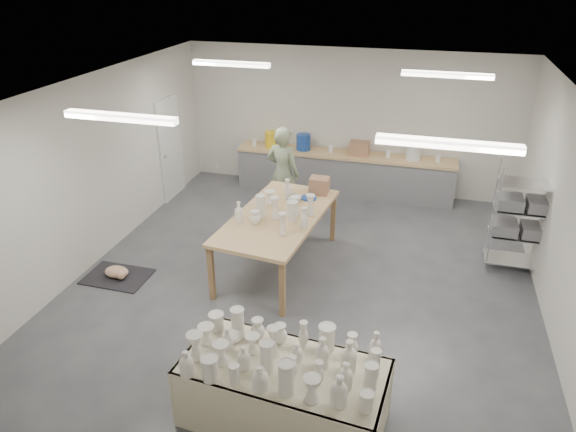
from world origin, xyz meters
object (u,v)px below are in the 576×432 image
(potter, at_px, (283,173))
(red_stool, at_px, (287,198))
(work_table, at_px, (282,214))
(drying_table, at_px, (283,389))

(potter, relative_size, red_stool, 5.53)
(work_table, relative_size, potter, 1.46)
(drying_table, height_order, red_stool, drying_table)
(potter, distance_m, red_stool, 0.70)
(work_table, xyz_separation_m, potter, (-0.48, 1.75, -0.03))
(work_table, distance_m, red_stool, 2.19)
(red_stool, bearing_deg, work_table, -76.57)
(potter, xyz_separation_m, red_stool, (0.00, 0.27, -0.65))
(red_stool, bearing_deg, potter, -90.00)
(drying_table, height_order, work_table, work_table)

